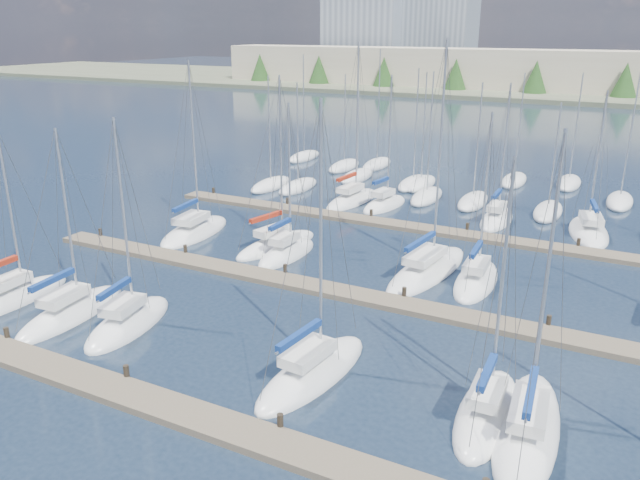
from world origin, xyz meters
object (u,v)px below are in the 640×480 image
at_px(sailboat_e, 487,412).
at_px(sailboat_a, 16,298).
at_px(sailboat_f, 527,429).
at_px(sailboat_k, 427,270).
at_px(sailboat_p, 496,219).
at_px(sailboat_o, 384,205).
at_px(sailboat_b, 71,313).
at_px(sailboat_q, 589,232).
at_px(sailboat_i, 276,245).
at_px(sailboat_j, 287,253).
at_px(sailboat_c, 129,323).
at_px(sailboat_n, 352,200).
at_px(sailboat_h, 195,231).
at_px(sailboat_l, 476,280).
at_px(sailboat_d, 313,372).

xyz_separation_m(sailboat_e, sailboat_a, (-27.03, -1.21, -0.01)).
height_order(sailboat_f, sailboat_k, sailboat_k).
bearing_deg(sailboat_k, sailboat_p, 90.29).
distance_m(sailboat_o, sailboat_b, 29.25).
bearing_deg(sailboat_o, sailboat_k, -49.92).
height_order(sailboat_q, sailboat_i, sailboat_i).
bearing_deg(sailboat_j, sailboat_i, 143.86).
height_order(sailboat_b, sailboat_k, sailboat_k).
height_order(sailboat_i, sailboat_k, sailboat_k).
xyz_separation_m(sailboat_q, sailboat_j, (-18.18, -14.83, 0.01)).
distance_m(sailboat_i, sailboat_c, 14.33).
height_order(sailboat_o, sailboat_n, sailboat_n).
bearing_deg(sailboat_n, sailboat_o, 1.05).
distance_m(sailboat_o, sailboat_h, 17.08).
bearing_deg(sailboat_a, sailboat_b, -1.85).
relative_size(sailboat_a, sailboat_f, 0.85).
relative_size(sailboat_l, sailboat_c, 0.96).
distance_m(sailboat_l, sailboat_n, 20.13).
distance_m(sailboat_o, sailboat_k, 15.61).
bearing_deg(sailboat_l, sailboat_q, 66.02).
xyz_separation_m(sailboat_f, sailboat_h, (-27.23, 13.87, -0.00)).
distance_m(sailboat_q, sailboat_e, 27.39).
xyz_separation_m(sailboat_e, sailboat_i, (-18.33, 13.69, 0.01)).
height_order(sailboat_b, sailboat_c, sailboat_c).
bearing_deg(sailboat_h, sailboat_o, 46.98).
bearing_deg(sailboat_i, sailboat_j, -24.15).
xyz_separation_m(sailboat_b, sailboat_p, (16.95, 28.53, 0.01)).
xyz_separation_m(sailboat_i, sailboat_p, (12.72, 13.69, -0.01)).
bearing_deg(sailboat_l, sailboat_c, -139.08).
relative_size(sailboat_b, sailboat_d, 0.83).
distance_m(sailboat_j, sailboat_n, 15.02).
bearing_deg(sailboat_e, sailboat_h, 150.38).
distance_m(sailboat_q, sailboat_o, 16.78).
bearing_deg(sailboat_f, sailboat_p, 100.25).
height_order(sailboat_h, sailboat_n, sailboat_n).
height_order(sailboat_f, sailboat_c, sailboat_f).
relative_size(sailboat_e, sailboat_k, 0.75).
relative_size(sailboat_e, sailboat_a, 1.07).
height_order(sailboat_l, sailboat_i, sailboat_i).
height_order(sailboat_o, sailboat_c, sailboat_o).
distance_m(sailboat_l, sailboat_i, 14.46).
bearing_deg(sailboat_c, sailboat_e, -8.39).
bearing_deg(sailboat_b, sailboat_h, 95.98).
xyz_separation_m(sailboat_j, sailboat_i, (-1.54, 1.17, 0.01)).
bearing_deg(sailboat_i, sailboat_l, 13.22).
xyz_separation_m(sailboat_q, sailboat_e, (-1.40, -27.35, 0.01)).
height_order(sailboat_q, sailboat_j, sailboat_q).
bearing_deg(sailboat_c, sailboat_j, 70.72).
bearing_deg(sailboat_b, sailboat_n, 76.55).
height_order(sailboat_h, sailboat_c, sailboat_h).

